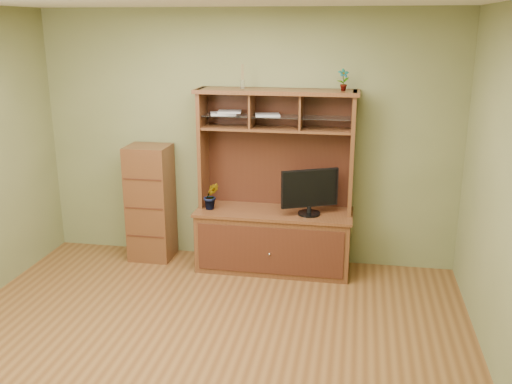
# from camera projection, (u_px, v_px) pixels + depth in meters

# --- Properties ---
(room) EXTENTS (4.54, 4.04, 2.74)m
(room) POSITION_uv_depth(u_px,v_px,m) (194.00, 189.00, 4.23)
(room) COLOR brown
(room) RESTS_ON ground
(media_hutch) EXTENTS (1.66, 0.61, 1.90)m
(media_hutch) POSITION_uv_depth(u_px,v_px,m) (274.00, 222.00, 6.03)
(media_hutch) COLOR #482814
(media_hutch) RESTS_ON room
(monitor) EXTENTS (0.56, 0.30, 0.48)m
(monitor) POSITION_uv_depth(u_px,v_px,m) (310.00, 191.00, 5.78)
(monitor) COLOR black
(monitor) RESTS_ON media_hutch
(orchid_plant) EXTENTS (0.19, 0.17, 0.29)m
(orchid_plant) POSITION_uv_depth(u_px,v_px,m) (211.00, 196.00, 5.99)
(orchid_plant) COLOR #325F20
(orchid_plant) RESTS_ON media_hutch
(top_plant) EXTENTS (0.13, 0.11, 0.22)m
(top_plant) POSITION_uv_depth(u_px,v_px,m) (343.00, 80.00, 5.57)
(top_plant) COLOR #316322
(top_plant) RESTS_ON media_hutch
(reed_diffuser) EXTENTS (0.05, 0.05, 0.25)m
(reed_diffuser) POSITION_uv_depth(u_px,v_px,m) (242.00, 79.00, 5.75)
(reed_diffuser) COLOR silver
(reed_diffuser) RESTS_ON media_hutch
(magazines) EXTENTS (0.76, 0.26, 0.04)m
(magazines) POSITION_uv_depth(u_px,v_px,m) (239.00, 113.00, 5.85)
(magazines) COLOR silver
(magazines) RESTS_ON media_hutch
(side_cabinet) EXTENTS (0.46, 0.42, 1.28)m
(side_cabinet) POSITION_uv_depth(u_px,v_px,m) (151.00, 203.00, 6.28)
(side_cabinet) COLOR #482814
(side_cabinet) RESTS_ON room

